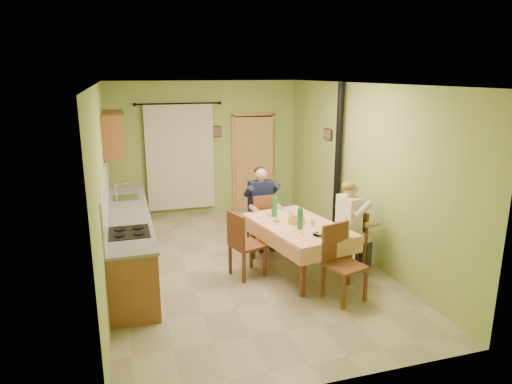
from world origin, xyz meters
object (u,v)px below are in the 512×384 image
object	(u,v)px
chair_near	(343,279)
man_right	(351,216)
chair_right	(349,252)
dining_table	(298,248)
man_far	(261,199)
chair_left	(247,257)
chair_far	(261,231)
stove_flue	(337,185)

from	to	relation	value
chair_near	man_right	world-z (taller)	man_right
chair_right	dining_table	bearing A→B (deg)	69.11
chair_near	man_right	xyz separation A→B (m)	(0.51, 0.81, 0.59)
dining_table	man_far	distance (m)	1.23
dining_table	chair_left	size ratio (longest dim) A/B	1.91
dining_table	chair_right	xyz separation A→B (m)	(0.78, -0.20, -0.09)
chair_far	man_right	xyz separation A→B (m)	(1.00, -1.29, 0.59)
chair_far	man_far	xyz separation A→B (m)	(-0.00, 0.01, 0.59)
chair_right	chair_left	xyz separation A→B (m)	(-1.56, 0.26, 0.00)
chair_near	chair_left	xyz separation A→B (m)	(-1.04, 1.08, -0.00)
chair_near	chair_right	world-z (taller)	chair_near
chair_right	chair_far	bearing A→B (deg)	31.54
dining_table	man_right	size ratio (longest dim) A/B	1.37
chair_near	man_right	size ratio (longest dim) A/B	0.73
chair_far	chair_left	bearing A→B (deg)	-121.65
chair_right	chair_left	distance (m)	1.58
dining_table	chair_far	size ratio (longest dim) A/B	1.95
chair_left	man_far	world-z (taller)	man_far
chair_near	man_far	world-z (taller)	man_far
chair_left	stove_flue	xyz separation A→B (m)	(1.95, 1.00, 0.73)
man_far	chair_left	bearing A→B (deg)	-121.29
dining_table	man_right	bearing A→B (deg)	-25.81
chair_right	stove_flue	xyz separation A→B (m)	(0.38, 1.26, 0.74)
stove_flue	man_right	bearing A→B (deg)	-107.43
dining_table	chair_left	world-z (taller)	chair_left
man_far	stove_flue	world-z (taller)	stove_flue
chair_right	man_right	bearing A→B (deg)	90.00
chair_far	chair_left	size ratio (longest dim) A/B	0.98
chair_right	man_right	xyz separation A→B (m)	(-0.01, -0.00, 0.59)
stove_flue	chair_near	bearing A→B (deg)	-113.53
dining_table	chair_right	world-z (taller)	chair_right
stove_flue	dining_table	bearing A→B (deg)	-137.47
chair_far	stove_flue	size ratio (longest dim) A/B	0.35
man_far	stove_flue	distance (m)	1.40
chair_far	man_right	world-z (taller)	man_right
chair_left	man_right	size ratio (longest dim) A/B	0.72
man_far	chair_right	bearing A→B (deg)	-55.47
chair_near	man_far	xyz separation A→B (m)	(-0.49, 2.11, 0.59)
chair_left	man_right	distance (m)	1.68
chair_near	chair_right	xyz separation A→B (m)	(0.52, 0.81, -0.00)
chair_left	stove_flue	distance (m)	2.31
dining_table	man_far	xyz separation A→B (m)	(-0.24, 1.10, 0.50)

